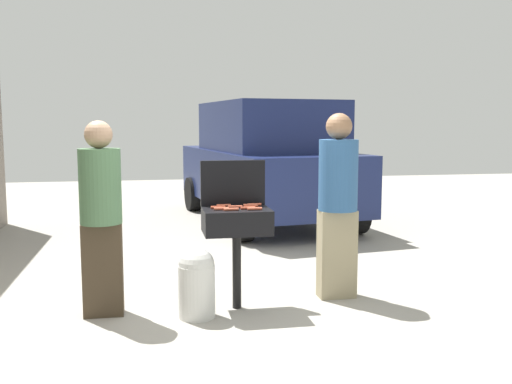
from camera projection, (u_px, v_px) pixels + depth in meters
name	position (u px, v px, depth m)	size (l,w,h in m)	color
ground_plane	(205.00, 310.00, 5.15)	(24.00, 24.00, 0.00)	#9E998E
bbq_grill	(237.00, 224.00, 5.11)	(0.60, 0.44, 0.91)	black
grill_lid_open	(233.00, 183.00, 5.28)	(0.60, 0.05, 0.42)	black
hot_dog_0	(235.00, 207.00, 5.13)	(0.03, 0.03, 0.13)	#B74C33
hot_dog_1	(250.00, 205.00, 5.22)	(0.03, 0.03, 0.13)	#C6593D
hot_dog_2	(248.00, 208.00, 5.05)	(0.03, 0.03, 0.13)	#B74C33
hot_dog_3	(218.00, 207.00, 5.10)	(0.03, 0.03, 0.13)	#AD4228
hot_dog_4	(255.00, 209.00, 5.01)	(0.03, 0.03, 0.13)	#C6593D
hot_dog_5	(231.00, 209.00, 4.98)	(0.03, 0.03, 0.13)	#C6593D
hot_dog_6	(221.00, 209.00, 5.01)	(0.03, 0.03, 0.13)	#C6593D
hot_dog_7	(224.00, 205.00, 5.21)	(0.03, 0.03, 0.13)	#B74C33
hot_dog_8	(254.00, 205.00, 5.26)	(0.03, 0.03, 0.13)	#B74C33
hot_dog_9	(251.00, 206.00, 5.16)	(0.03, 0.03, 0.13)	#AD4228
propane_tank	(197.00, 281.00, 4.91)	(0.32, 0.32, 0.62)	silver
person_left	(101.00, 211.00, 4.90)	(0.36, 0.36, 1.70)	#3F3323
person_right	(338.00, 199.00, 5.42)	(0.37, 0.37, 1.77)	gray
parked_minivan	(266.00, 162.00, 9.64)	(2.56, 4.63, 2.02)	navy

